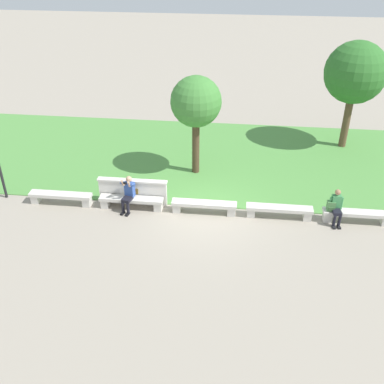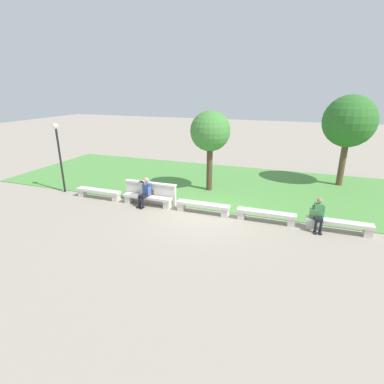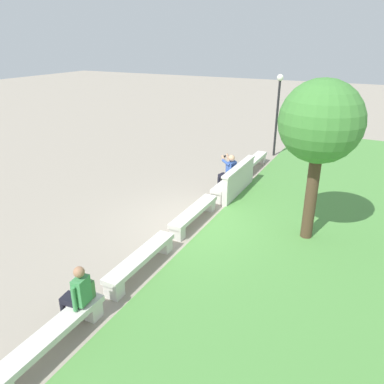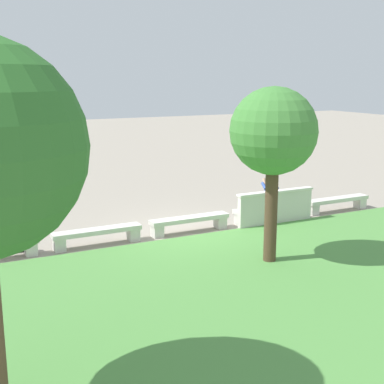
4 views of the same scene
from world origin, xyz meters
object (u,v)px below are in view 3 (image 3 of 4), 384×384
(person_photographer, at_px, (228,171))
(lamp_post, at_px, (278,103))
(tree_behind_wall, at_px, (321,124))
(person_distant, at_px, (77,294))
(bench_far, at_px, (141,260))
(bench_mid, at_px, (194,213))
(bench_end, at_px, (50,339))
(backpack, at_px, (86,291))
(bench_main, at_px, (254,162))
(bench_near, at_px, (229,183))

(person_photographer, height_order, lamp_post, lamp_post)
(tree_behind_wall, bearing_deg, person_distant, -30.62)
(bench_far, distance_m, tree_behind_wall, 5.26)
(bench_mid, height_order, bench_end, same)
(bench_mid, height_order, bench_far, same)
(bench_far, xyz_separation_m, lamp_post, (-10.33, 0.21, 2.03))
(bench_far, distance_m, backpack, 1.77)
(bench_mid, relative_size, bench_end, 1.00)
(bench_main, relative_size, bench_far, 1.00)
(lamp_post, bearing_deg, person_photographer, -3.32)
(bench_near, distance_m, person_distant, 7.29)
(bench_near, distance_m, lamp_post, 5.36)
(bench_main, height_order, tree_behind_wall, tree_behind_wall)
(bench_near, distance_m, tree_behind_wall, 4.58)
(bench_mid, bearing_deg, bench_main, 180.00)
(bench_far, xyz_separation_m, person_distant, (1.91, -0.07, 0.36))
(bench_end, bearing_deg, person_distant, -175.11)
(bench_end, bearing_deg, bench_mid, 180.00)
(tree_behind_wall, xyz_separation_m, lamp_post, (-7.02, -2.82, -0.73))
(tree_behind_wall, bearing_deg, bench_main, -147.44)
(backpack, bearing_deg, lamp_post, 178.89)
(bench_near, bearing_deg, person_distant, -0.52)
(bench_main, bearing_deg, tree_behind_wall, 32.56)
(person_distant, bearing_deg, bench_main, 179.62)
(bench_far, relative_size, lamp_post, 0.66)
(bench_near, relative_size, bench_far, 1.00)
(bench_near, distance_m, bench_end, 8.05)
(bench_near, relative_size, person_photographer, 1.78)
(person_photographer, xyz_separation_m, tree_behind_wall, (2.12, 3.10, 2.33))
(bench_end, height_order, person_distant, person_distant)
(bench_main, xyz_separation_m, bench_mid, (5.37, 0.00, 0.00))
(lamp_post, bearing_deg, backpack, -1.11)
(tree_behind_wall, height_order, lamp_post, tree_behind_wall)
(bench_near, relative_size, bench_end, 1.00)
(bench_far, height_order, person_distant, person_distant)
(bench_end, relative_size, lamp_post, 0.66)
(bench_main, height_order, person_photographer, person_photographer)
(tree_behind_wall, bearing_deg, bench_end, -26.79)
(person_photographer, relative_size, person_distant, 1.05)
(bench_end, xyz_separation_m, lamp_post, (-13.01, 0.21, 2.03))
(bench_mid, relative_size, person_distant, 1.86)
(bench_mid, xyz_separation_m, tree_behind_wall, (-0.63, 3.03, 2.75))
(bench_near, height_order, bench_end, same)
(person_photographer, bearing_deg, bench_near, 49.86)
(person_distant, bearing_deg, bench_end, 4.89)
(bench_far, relative_size, person_distant, 1.86)
(backpack, xyz_separation_m, lamp_post, (-12.07, 0.23, 1.71))
(tree_behind_wall, bearing_deg, person_photographer, -124.35)
(bench_mid, xyz_separation_m, bench_end, (5.37, 0.00, 0.00))
(bench_near, bearing_deg, bench_far, 0.00)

